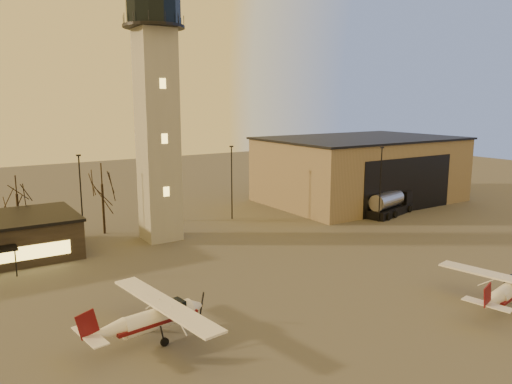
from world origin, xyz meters
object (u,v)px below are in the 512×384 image
Objects in this scene: control_tower at (156,99)px; cessna_rear at (160,321)px; fuel_truck at (391,205)px; hangar at (360,169)px; cessna_front at (510,293)px.

control_tower is 2.62× the size of cessna_rear.
fuel_truck is at bearing 14.76° from cessna_rear.
cessna_rear is at bearing -149.01° from hangar.
hangar is 2.62× the size of cessna_front.
cessna_front is at bearing -118.19° from hangar.
cessna_front is 0.94× the size of cessna_rear.
hangar is at bearing 23.26° from cessna_rear.
control_tower reaches higher than hangar.
fuel_truck is at bearing -109.77° from hangar.
cessna_rear reaches higher than cessna_front.
hangar is 42.80m from cessna_front.
fuel_truck is (41.97, 17.38, 0.20)m from cessna_rear.
cessna_front is (15.87, -33.57, -15.23)m from control_tower.
cessna_rear is at bearing -173.24° from fuel_truck.
fuel_truck is at bearing 47.10° from cessna_front.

